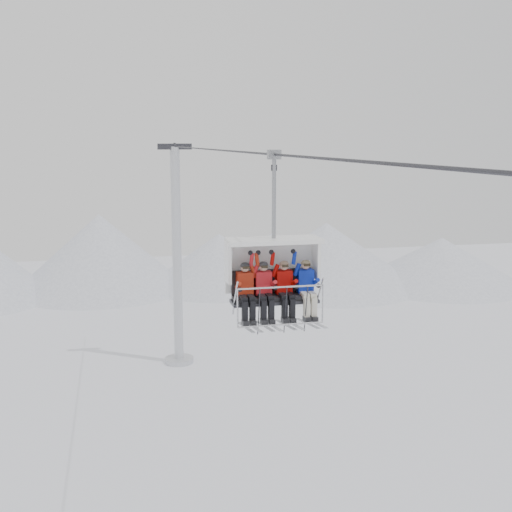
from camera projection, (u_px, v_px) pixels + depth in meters
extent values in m
cone|color=white|center=(100.00, 252.00, 59.48)|extent=(16.00, 16.00, 7.00)
cone|color=white|center=(219.00, 260.00, 61.05)|extent=(14.00, 14.00, 5.00)
cone|color=white|center=(326.00, 254.00, 61.19)|extent=(18.00, 18.00, 6.00)
cone|color=white|center=(441.00, 261.00, 61.76)|extent=(16.00, 16.00, 4.50)
cone|color=white|center=(273.00, 254.00, 65.27)|extent=(12.00, 12.00, 4.50)
cylinder|color=silver|center=(177.00, 258.00, 38.86)|extent=(0.56, 0.56, 13.30)
cylinder|color=silver|center=(179.00, 360.00, 40.00)|extent=(1.80, 1.80, 0.30)
cube|color=#2E2E33|center=(175.00, 147.00, 37.69)|extent=(2.00, 0.35, 0.35)
cylinder|color=#2E2E33|center=(256.00, 153.00, 16.55)|extent=(0.06, 50.00, 0.06)
cube|color=black|center=(274.00, 297.00, 15.21)|extent=(1.98, 0.55, 0.10)
cube|color=black|center=(272.00, 281.00, 15.40)|extent=(1.98, 0.10, 0.58)
cube|color=#2E2E33|center=(274.00, 301.00, 15.22)|extent=(2.07, 0.60, 0.08)
cube|color=white|center=(270.00, 265.00, 15.54)|extent=(2.21, 0.10, 1.31)
cube|color=white|center=(274.00, 240.00, 15.04)|extent=(2.21, 0.90, 0.10)
cylinder|color=silver|center=(280.00, 287.00, 14.61)|extent=(2.02, 0.04, 0.04)
cylinder|color=silver|center=(281.00, 325.00, 14.70)|extent=(2.02, 0.04, 0.04)
cylinder|color=gray|center=(274.00, 198.00, 14.89)|extent=(0.10, 0.10, 1.99)
cube|color=gray|center=(274.00, 155.00, 14.71)|extent=(0.30, 0.18, 0.22)
cube|color=#AB2410|center=(245.00, 284.00, 15.03)|extent=(0.38, 0.25, 0.56)
sphere|color=tan|center=(245.00, 268.00, 14.92)|extent=(0.21, 0.21, 0.21)
cube|color=black|center=(245.00, 311.00, 14.68)|extent=(0.13, 0.15, 0.45)
cube|color=black|center=(252.00, 310.00, 14.72)|extent=(0.13, 0.15, 0.45)
cube|color=silver|center=(246.00, 327.00, 14.65)|extent=(0.09, 1.69, 0.26)
cube|color=silver|center=(253.00, 327.00, 14.69)|extent=(0.09, 1.69, 0.26)
cube|color=red|center=(263.00, 283.00, 15.12)|extent=(0.38, 0.25, 0.56)
sphere|color=tan|center=(264.00, 267.00, 15.02)|extent=(0.21, 0.21, 0.21)
cube|color=black|center=(264.00, 310.00, 14.78)|extent=(0.13, 0.15, 0.45)
cube|color=black|center=(271.00, 309.00, 14.81)|extent=(0.13, 0.15, 0.45)
cube|color=silver|center=(265.00, 326.00, 14.74)|extent=(0.09, 1.69, 0.26)
cube|color=silver|center=(272.00, 326.00, 14.78)|extent=(0.09, 1.69, 0.26)
cube|color=#A80804|center=(284.00, 282.00, 15.23)|extent=(0.38, 0.25, 0.56)
sphere|color=tan|center=(284.00, 266.00, 15.12)|extent=(0.21, 0.21, 0.21)
cube|color=black|center=(285.00, 308.00, 14.88)|extent=(0.13, 0.15, 0.45)
cube|color=black|center=(292.00, 308.00, 14.92)|extent=(0.13, 0.15, 0.45)
cube|color=silver|center=(286.00, 325.00, 14.85)|extent=(0.09, 1.69, 0.26)
cube|color=silver|center=(293.00, 324.00, 14.89)|extent=(0.09, 1.69, 0.26)
cube|color=#0E26AF|center=(305.00, 281.00, 15.35)|extent=(0.38, 0.25, 0.56)
sphere|color=tan|center=(306.00, 265.00, 15.24)|extent=(0.21, 0.21, 0.21)
cube|color=silver|center=(307.00, 307.00, 15.00)|extent=(0.13, 0.15, 0.45)
cube|color=silver|center=(314.00, 307.00, 15.04)|extent=(0.13, 0.15, 0.45)
cube|color=silver|center=(308.00, 323.00, 14.97)|extent=(0.09, 1.69, 0.26)
cube|color=silver|center=(315.00, 323.00, 15.00)|extent=(0.09, 1.69, 0.26)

